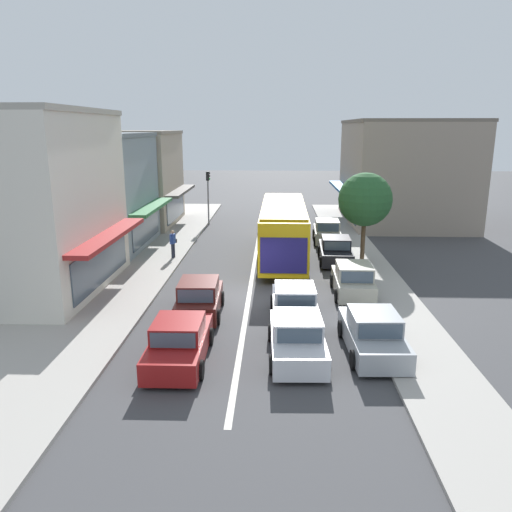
{
  "coord_description": "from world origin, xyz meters",
  "views": [
    {
      "loc": [
        1.17,
        -21.18,
        7.48
      ],
      "look_at": [
        0.22,
        3.2,
        1.2
      ],
      "focal_mm": 35.0,
      "sensor_mm": 36.0,
      "label": 1
    }
  ],
  "objects_px": {
    "parked_hatchback_kerb_second": "(353,281)",
    "pedestrian_with_handbag_near": "(173,242)",
    "sedan_behind_bus_mid": "(179,342)",
    "sedan_adjacent_lane_trail": "(295,305)",
    "city_bus": "(283,227)",
    "parked_sedan_kerb_third": "(335,251)",
    "sedan_queue_gap_filler": "(297,338)",
    "hatchback_behind_bus_near": "(199,299)",
    "traffic_light_downstreet": "(208,189)",
    "parked_sedan_kerb_front": "(373,334)",
    "parked_hatchback_kerb_rear": "(327,232)",
    "street_tree_right": "(365,200)"
  },
  "relations": [
    {
      "from": "parked_hatchback_kerb_second",
      "to": "pedestrian_with_handbag_near",
      "type": "height_order",
      "value": "pedestrian_with_handbag_near"
    },
    {
      "from": "sedan_behind_bus_mid",
      "to": "sedan_adjacent_lane_trail",
      "type": "relative_size",
      "value": 1.0
    },
    {
      "from": "city_bus",
      "to": "parked_sedan_kerb_third",
      "type": "bearing_deg",
      "value": -12.17
    },
    {
      "from": "sedan_queue_gap_filler",
      "to": "city_bus",
      "type": "bearing_deg",
      "value": 91.29
    },
    {
      "from": "sedan_adjacent_lane_trail",
      "to": "pedestrian_with_handbag_near",
      "type": "bearing_deg",
      "value": 125.9
    },
    {
      "from": "hatchback_behind_bus_near",
      "to": "traffic_light_downstreet",
      "type": "distance_m",
      "value": 19.93
    },
    {
      "from": "sedan_adjacent_lane_trail",
      "to": "pedestrian_with_handbag_near",
      "type": "relative_size",
      "value": 2.59
    },
    {
      "from": "sedan_behind_bus_mid",
      "to": "traffic_light_downstreet",
      "type": "distance_m",
      "value": 24.07
    },
    {
      "from": "parked_hatchback_kerb_second",
      "to": "parked_sedan_kerb_third",
      "type": "height_order",
      "value": "parked_hatchback_kerb_second"
    },
    {
      "from": "parked_sedan_kerb_front",
      "to": "parked_hatchback_kerb_second",
      "type": "bearing_deg",
      "value": 87.89
    },
    {
      "from": "parked_hatchback_kerb_rear",
      "to": "street_tree_right",
      "type": "height_order",
      "value": "street_tree_right"
    },
    {
      "from": "parked_sedan_kerb_front",
      "to": "street_tree_right",
      "type": "relative_size",
      "value": 0.82
    },
    {
      "from": "hatchback_behind_bus_near",
      "to": "parked_hatchback_kerb_rear",
      "type": "distance_m",
      "value": 15.3
    },
    {
      "from": "sedan_queue_gap_filler",
      "to": "parked_hatchback_kerb_rear",
      "type": "xyz_separation_m",
      "value": [
        2.71,
        17.53,
        0.05
      ]
    },
    {
      "from": "city_bus",
      "to": "street_tree_right",
      "type": "bearing_deg",
      "value": -16.19
    },
    {
      "from": "city_bus",
      "to": "parked_hatchback_kerb_rear",
      "type": "bearing_deg",
      "value": 56.25
    },
    {
      "from": "sedan_behind_bus_mid",
      "to": "parked_sedan_kerb_front",
      "type": "xyz_separation_m",
      "value": [
        6.48,
        0.93,
        0.0
      ]
    },
    {
      "from": "hatchback_behind_bus_near",
      "to": "sedan_queue_gap_filler",
      "type": "relative_size",
      "value": 0.88
    },
    {
      "from": "sedan_queue_gap_filler",
      "to": "parked_sedan_kerb_third",
      "type": "height_order",
      "value": "same"
    },
    {
      "from": "hatchback_behind_bus_near",
      "to": "sedan_behind_bus_mid",
      "type": "distance_m",
      "value": 4.18
    },
    {
      "from": "parked_sedan_kerb_front",
      "to": "pedestrian_with_handbag_near",
      "type": "distance_m",
      "value": 15.2
    },
    {
      "from": "parked_sedan_kerb_third",
      "to": "parked_hatchback_kerb_rear",
      "type": "distance_m",
      "value": 5.14
    },
    {
      "from": "parked_hatchback_kerb_second",
      "to": "pedestrian_with_handbag_near",
      "type": "bearing_deg",
      "value": 147.67
    },
    {
      "from": "sedan_behind_bus_mid",
      "to": "street_tree_right",
      "type": "xyz_separation_m",
      "value": [
        8.0,
        12.23,
        3.03
      ]
    },
    {
      "from": "city_bus",
      "to": "traffic_light_downstreet",
      "type": "distance_m",
      "value": 11.89
    },
    {
      "from": "sedan_queue_gap_filler",
      "to": "street_tree_right",
      "type": "relative_size",
      "value": 0.82
    },
    {
      "from": "hatchback_behind_bus_near",
      "to": "parked_sedan_kerb_third",
      "type": "height_order",
      "value": "hatchback_behind_bus_near"
    },
    {
      "from": "parked_hatchback_kerb_second",
      "to": "pedestrian_with_handbag_near",
      "type": "xyz_separation_m",
      "value": [
        -9.51,
        6.02,
        0.36
      ]
    },
    {
      "from": "parked_hatchback_kerb_second",
      "to": "parked_sedan_kerb_third",
      "type": "distance_m",
      "value": 5.94
    },
    {
      "from": "city_bus",
      "to": "traffic_light_downstreet",
      "type": "bearing_deg",
      "value": 119.05
    },
    {
      "from": "parked_sedan_kerb_front",
      "to": "parked_sedan_kerb_third",
      "type": "height_order",
      "value": "same"
    },
    {
      "from": "sedan_queue_gap_filler",
      "to": "street_tree_right",
      "type": "bearing_deg",
      "value": 70.68
    },
    {
      "from": "traffic_light_downstreet",
      "to": "street_tree_right",
      "type": "distance_m",
      "value": 15.47
    },
    {
      "from": "sedan_behind_bus_mid",
      "to": "pedestrian_with_handbag_near",
      "type": "bearing_deg",
      "value": 102.24
    },
    {
      "from": "street_tree_right",
      "to": "traffic_light_downstreet",
      "type": "bearing_deg",
      "value": 131.13
    },
    {
      "from": "sedan_queue_gap_filler",
      "to": "pedestrian_with_handbag_near",
      "type": "bearing_deg",
      "value": 118.22
    },
    {
      "from": "parked_sedan_kerb_third",
      "to": "traffic_light_downstreet",
      "type": "relative_size",
      "value": 1.02
    },
    {
      "from": "sedan_adjacent_lane_trail",
      "to": "traffic_light_downstreet",
      "type": "distance_m",
      "value": 21.21
    },
    {
      "from": "pedestrian_with_handbag_near",
      "to": "street_tree_right",
      "type": "bearing_deg",
      "value": -3.81
    },
    {
      "from": "parked_sedan_kerb_third",
      "to": "street_tree_right",
      "type": "height_order",
      "value": "street_tree_right"
    },
    {
      "from": "sedan_behind_bus_mid",
      "to": "sedan_queue_gap_filler",
      "type": "relative_size",
      "value": 0.99
    },
    {
      "from": "parked_hatchback_kerb_rear",
      "to": "traffic_light_downstreet",
      "type": "relative_size",
      "value": 0.89
    },
    {
      "from": "parked_sedan_kerb_third",
      "to": "pedestrian_with_handbag_near",
      "type": "bearing_deg",
      "value": 179.48
    },
    {
      "from": "hatchback_behind_bus_near",
      "to": "pedestrian_with_handbag_near",
      "type": "distance_m",
      "value": 9.23
    },
    {
      "from": "traffic_light_downstreet",
      "to": "street_tree_right",
      "type": "relative_size",
      "value": 0.81
    },
    {
      "from": "street_tree_right",
      "to": "pedestrian_with_handbag_near",
      "type": "distance_m",
      "value": 11.15
    },
    {
      "from": "hatchback_behind_bus_near",
      "to": "sedan_behind_bus_mid",
      "type": "height_order",
      "value": "hatchback_behind_bus_near"
    },
    {
      "from": "city_bus",
      "to": "street_tree_right",
      "type": "xyz_separation_m",
      "value": [
        4.41,
        -1.28,
        1.81
      ]
    },
    {
      "from": "city_bus",
      "to": "sedan_adjacent_lane_trail",
      "type": "distance_m",
      "value": 9.93
    },
    {
      "from": "sedan_behind_bus_mid",
      "to": "parked_sedan_kerb_third",
      "type": "relative_size",
      "value": 0.99
    }
  ]
}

